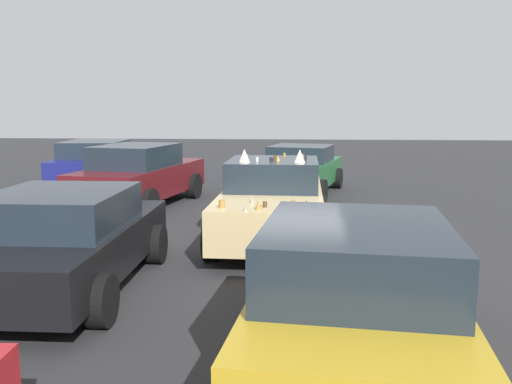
# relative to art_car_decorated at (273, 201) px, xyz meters

# --- Properties ---
(ground_plane) EXTENTS (60.00, 60.00, 0.00)m
(ground_plane) POSITION_rel_art_car_decorated_xyz_m (-0.05, 0.00, -0.72)
(ground_plane) COLOR #2D2D30
(art_car_decorated) EXTENTS (4.33, 2.08, 1.69)m
(art_car_decorated) POSITION_rel_art_car_decorated_xyz_m (0.00, 0.00, 0.00)
(art_car_decorated) COLOR #D8BC7F
(art_car_decorated) RESTS_ON ground
(parked_sedan_far_right) EXTENTS (4.11, 2.27, 1.44)m
(parked_sedan_far_right) POSITION_rel_art_car_decorated_xyz_m (-4.84, -0.95, 0.01)
(parked_sedan_far_right) COLOR gold
(parked_sedan_far_right) RESTS_ON ground
(parked_sedan_row_back_far) EXTENTS (4.54, 2.54, 1.51)m
(parked_sedan_row_back_far) POSITION_rel_art_car_decorated_xyz_m (3.19, 3.39, 0.04)
(parked_sedan_row_back_far) COLOR #5B1419
(parked_sedan_row_back_far) RESTS_ON ground
(parked_sedan_row_back_center) EXTENTS (4.25, 2.29, 1.42)m
(parked_sedan_row_back_center) POSITION_rel_art_car_decorated_xyz_m (5.99, 5.49, 0.01)
(parked_sedan_row_back_center) COLOR navy
(parked_sedan_row_back_center) RESTS_ON ground
(parked_sedan_near_right) EXTENTS (4.45, 2.70, 1.33)m
(parked_sedan_near_right) POSITION_rel_art_car_decorated_xyz_m (5.44, -0.51, -0.06)
(parked_sedan_near_right) COLOR #1E602D
(parked_sedan_near_right) RESTS_ON ground
(parked_sedan_near_left) EXTENTS (4.01, 2.08, 1.35)m
(parked_sedan_near_left) POSITION_rel_art_car_decorated_xyz_m (-2.85, 2.65, -0.04)
(parked_sedan_near_left) COLOR black
(parked_sedan_near_left) RESTS_ON ground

